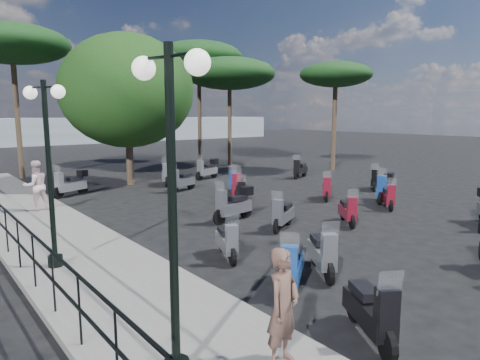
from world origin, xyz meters
TOP-DOWN VIEW (x-y plane):
  - ground at (0.00, 0.00)m, footprint 120.00×120.00m
  - sidewalk at (-6.50, 3.00)m, footprint 3.00×30.00m
  - railing at (-7.80, 2.80)m, footprint 0.04×26.04m
  - lamp_post_0 at (-7.10, -4.95)m, footprint 0.48×1.22m
  - lamp_post_1 at (-7.16, 0.34)m, footprint 0.63×1.14m
  - woman at (-5.79, -5.54)m, footprint 0.68×0.54m
  - pedestrian_far at (-6.06, 6.65)m, footprint 0.94×0.78m
  - scooter_0 at (-4.12, -5.80)m, footprint 1.01×1.53m
  - scooter_1 at (-3.67, -3.62)m, footprint 1.40×1.15m
  - scooter_2 at (-3.58, -1.32)m, footprint 0.79×1.46m
  - scooter_3 at (-1.19, 1.55)m, footprint 1.79×0.62m
  - scooter_4 at (-4.08, 9.30)m, footprint 1.69×0.90m
  - scooter_6 at (-2.56, -3.45)m, footprint 1.06×1.48m
  - scooter_7 at (-0.62, -0.19)m, footprint 1.48×0.91m
  - scooter_8 at (1.17, 4.32)m, footprint 1.38×1.42m
  - scooter_9 at (0.32, 7.42)m, footprint 1.64×0.80m
  - scooter_12 at (1.42, -1.09)m, footprint 1.05×1.30m
  - scooter_13 at (0.49, 3.32)m, footprint 1.02×1.40m
  - scooter_14 at (0.56, 9.39)m, footprint 1.01×1.70m
  - scooter_17 at (5.50, 0.25)m, footprint 1.76×0.91m
  - scooter_18 at (4.01, 2.00)m, footprint 1.27×1.13m
  - scooter_19 at (1.91, 5.67)m, footprint 1.09×1.41m
  - scooter_20 at (3.29, 9.76)m, footprint 1.69×0.74m
  - scooter_24 at (4.53, -0.56)m, footprint 1.22×1.13m
  - scooter_25 at (7.58, 2.14)m, footprint 1.42×1.01m
  - scooter_26 at (7.54, 6.88)m, footprint 1.62×0.86m
  - broadleaf_tree at (-0.72, 10.72)m, footprint 6.51×6.51m
  - pine_0 at (7.92, 13.85)m, footprint 6.12×6.12m
  - pine_1 at (7.32, 16.64)m, footprint 6.17×6.17m
  - pine_2 at (-4.57, 16.39)m, footprint 5.97×5.97m
  - pine_3 at (11.66, 7.99)m, footprint 4.44×4.44m
  - distant_hills at (0.00, 45.00)m, footprint 70.00×8.00m

SIDE VIEW (x-z plane):
  - ground at x=0.00m, z-range 0.00..0.00m
  - sidewalk at x=-6.50m, z-range 0.00..0.15m
  - scooter_2 at x=-3.58m, z-range -0.19..1.05m
  - scooter_24 at x=4.53m, z-range -0.19..1.06m
  - scooter_12 at x=1.42m, z-range -0.19..1.06m
  - scooter_18 at x=4.01m, z-range -0.20..1.08m
  - scooter_7 at x=-0.62m, z-range -0.20..1.10m
  - scooter_13 at x=0.49m, z-range -0.20..1.10m
  - scooter_25 at x=7.58m, z-range -0.20..1.10m
  - scooter_19 at x=1.91m, z-range -0.20..1.13m
  - scooter_9 at x=0.32m, z-range -0.21..1.15m
  - scooter_1 at x=-3.67m, z-range -0.21..1.15m
  - scooter_26 at x=7.54m, z-range -0.21..1.15m
  - scooter_6 at x=-2.56m, z-range -0.21..1.16m
  - scooter_0 at x=-4.12m, z-range -0.21..1.16m
  - scooter_14 at x=0.56m, z-range -0.22..1.24m
  - scooter_8 at x=1.17m, z-range -0.23..1.26m
  - scooter_20 at x=3.29m, z-range -0.17..1.20m
  - scooter_4 at x=-4.08m, z-range -0.17..1.24m
  - scooter_3 at x=-1.19m, z-range -0.18..1.25m
  - scooter_17 at x=5.50m, z-range -0.18..1.28m
  - railing at x=-7.80m, z-range 0.35..1.45m
  - woman at x=-5.79m, z-range 0.15..1.78m
  - pedestrian_far at x=-6.06m, z-range 0.15..1.92m
  - distant_hills at x=0.00m, z-range 0.00..3.00m
  - lamp_post_1 at x=-7.16m, z-range 0.44..4.53m
  - lamp_post_0 at x=-7.10m, z-range 0.45..4.65m
  - broadleaf_tree at x=-0.72m, z-range 0.93..8.33m
  - pine_3 at x=11.66m, z-range 2.53..9.22m
  - pine_0 at x=7.92m, z-range 2.53..9.77m
  - pine_2 at x=-4.57m, z-range 3.04..11.27m
  - pine_1 at x=7.32m, z-range 3.17..11.73m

